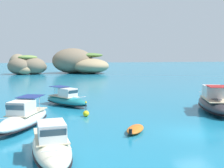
{
  "coord_description": "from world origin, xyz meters",
  "views": [
    {
      "loc": [
        -10.65,
        -17.37,
        5.57
      ],
      "look_at": [
        -2.1,
        15.51,
        2.08
      ],
      "focal_mm": 44.62,
      "sensor_mm": 36.0,
      "label": 1
    }
  ],
  "objects_px": {
    "islet_large": "(79,63)",
    "motorboat_charcoal": "(214,103)",
    "dinghy_tender": "(135,129)",
    "motorboat_white": "(24,118)",
    "channel_buoy": "(86,113)",
    "motorboat_teal": "(66,100)",
    "islet_small": "(27,66)",
    "motorboat_cream": "(51,145)"
  },
  "relations": [
    {
      "from": "islet_small",
      "to": "islet_large",
      "type": "bearing_deg",
      "value": 5.41
    },
    {
      "from": "motorboat_cream",
      "to": "motorboat_charcoal",
      "type": "distance_m",
      "value": 18.49
    },
    {
      "from": "motorboat_charcoal",
      "to": "motorboat_white",
      "type": "bearing_deg",
      "value": -174.43
    },
    {
      "from": "motorboat_charcoal",
      "to": "channel_buoy",
      "type": "distance_m",
      "value": 12.82
    },
    {
      "from": "dinghy_tender",
      "to": "channel_buoy",
      "type": "relative_size",
      "value": 1.88
    },
    {
      "from": "islet_small",
      "to": "channel_buoy",
      "type": "bearing_deg",
      "value": -82.86
    },
    {
      "from": "motorboat_cream",
      "to": "dinghy_tender",
      "type": "bearing_deg",
      "value": 30.07
    },
    {
      "from": "motorboat_cream",
      "to": "islet_small",
      "type": "bearing_deg",
      "value": 93.43
    },
    {
      "from": "channel_buoy",
      "to": "motorboat_charcoal",
      "type": "bearing_deg",
      "value": -3.56
    },
    {
      "from": "motorboat_cream",
      "to": "channel_buoy",
      "type": "height_order",
      "value": "motorboat_cream"
    },
    {
      "from": "motorboat_teal",
      "to": "motorboat_white",
      "type": "bearing_deg",
      "value": -114.93
    },
    {
      "from": "motorboat_white",
      "to": "motorboat_charcoal",
      "type": "distance_m",
      "value": 18.15
    },
    {
      "from": "islet_large",
      "to": "motorboat_charcoal",
      "type": "xyz_separation_m",
      "value": [
        4.78,
        -64.33,
        -2.45
      ]
    },
    {
      "from": "channel_buoy",
      "to": "motorboat_teal",
      "type": "bearing_deg",
      "value": 101.24
    },
    {
      "from": "motorboat_cream",
      "to": "channel_buoy",
      "type": "bearing_deg",
      "value": 70.06
    },
    {
      "from": "islet_small",
      "to": "motorboat_white",
      "type": "distance_m",
      "value": 64.67
    },
    {
      "from": "islet_small",
      "to": "channel_buoy",
      "type": "xyz_separation_m",
      "value": [
        7.77,
        -62.04,
        -2.2
      ]
    },
    {
      "from": "islet_small",
      "to": "motorboat_charcoal",
      "type": "bearing_deg",
      "value": -71.89
    },
    {
      "from": "motorboat_charcoal",
      "to": "motorboat_teal",
      "type": "bearing_deg",
      "value": 153.57
    },
    {
      "from": "motorboat_teal",
      "to": "motorboat_charcoal",
      "type": "xyz_separation_m",
      "value": [
        14.01,
        -6.96,
        0.2
      ]
    },
    {
      "from": "islet_large",
      "to": "channel_buoy",
      "type": "bearing_deg",
      "value": -97.18
    },
    {
      "from": "islet_small",
      "to": "dinghy_tender",
      "type": "xyz_separation_m",
      "value": [
        10.41,
        -68.09,
        -2.32
      ]
    },
    {
      "from": "motorboat_cream",
      "to": "motorboat_teal",
      "type": "distance_m",
      "value": 15.92
    },
    {
      "from": "motorboat_white",
      "to": "islet_large",
      "type": "bearing_deg",
      "value": 78.64
    },
    {
      "from": "islet_small",
      "to": "motorboat_charcoal",
      "type": "distance_m",
      "value": 66.13
    },
    {
      "from": "motorboat_charcoal",
      "to": "dinghy_tender",
      "type": "height_order",
      "value": "motorboat_charcoal"
    },
    {
      "from": "motorboat_cream",
      "to": "dinghy_tender",
      "type": "xyz_separation_m",
      "value": [
        6.12,
        3.54,
        -0.45
      ]
    },
    {
      "from": "islet_small",
      "to": "motorboat_white",
      "type": "xyz_separation_m",
      "value": [
        2.49,
        -64.6,
        -1.82
      ]
    },
    {
      "from": "islet_small",
      "to": "motorboat_teal",
      "type": "xyz_separation_m",
      "value": [
        6.54,
        -55.87,
        -1.88
      ]
    },
    {
      "from": "islet_large",
      "to": "motorboat_teal",
      "type": "distance_m",
      "value": 58.16
    },
    {
      "from": "motorboat_cream",
      "to": "motorboat_white",
      "type": "xyz_separation_m",
      "value": [
        -1.8,
        7.03,
        0.05
      ]
    },
    {
      "from": "islet_small",
      "to": "motorboat_white",
      "type": "height_order",
      "value": "islet_small"
    },
    {
      "from": "motorboat_cream",
      "to": "dinghy_tender",
      "type": "height_order",
      "value": "motorboat_cream"
    },
    {
      "from": "islet_small",
      "to": "motorboat_white",
      "type": "relative_size",
      "value": 1.88
    },
    {
      "from": "motorboat_cream",
      "to": "motorboat_charcoal",
      "type": "relative_size",
      "value": 0.78
    },
    {
      "from": "dinghy_tender",
      "to": "motorboat_white",
      "type": "bearing_deg",
      "value": 156.2
    },
    {
      "from": "islet_small",
      "to": "motorboat_cream",
      "type": "distance_m",
      "value": 71.79
    },
    {
      "from": "motorboat_charcoal",
      "to": "islet_large",
      "type": "bearing_deg",
      "value": 94.25
    },
    {
      "from": "motorboat_white",
      "to": "motorboat_teal",
      "type": "bearing_deg",
      "value": 65.07
    },
    {
      "from": "dinghy_tender",
      "to": "islet_small",
      "type": "bearing_deg",
      "value": 98.69
    },
    {
      "from": "motorboat_cream",
      "to": "islet_large",
      "type": "bearing_deg",
      "value": 81.08
    },
    {
      "from": "islet_large",
      "to": "motorboat_charcoal",
      "type": "bearing_deg",
      "value": -85.75
    }
  ]
}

